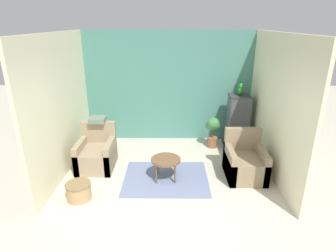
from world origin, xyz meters
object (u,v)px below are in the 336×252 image
birdcage (237,122)px  potted_plant (213,129)px  coffee_table (166,161)px  parrot (240,90)px  armchair_right (245,163)px  armchair_left (97,154)px  wicker_basket (79,191)px

birdcage → potted_plant: (-0.60, -0.05, -0.17)m
birdcage → potted_plant: bearing=-174.9°
coffee_table → parrot: bearing=42.6°
coffee_table → armchair_right: (1.59, 0.13, -0.10)m
birdcage → potted_plant: size_ratio=1.72×
armchair_left → potted_plant: size_ratio=1.19×
armchair_left → armchair_right: 3.11m
coffee_table → potted_plant: 1.92m
coffee_table → potted_plant: size_ratio=0.75×
coffee_table → armchair_left: size_ratio=0.63×
armchair_left → wicker_basket: armchair_left is taller
birdcage → wicker_basket: 4.02m
armchair_left → armchair_right: (3.09, -0.36, 0.00)m
birdcage → parrot: (0.00, 0.00, 0.82)m
potted_plant → birdcage: bearing=5.1°
armchair_right → potted_plant: 1.50m
coffee_table → birdcage: bearing=42.6°
armchair_right → wicker_basket: size_ratio=2.05×
wicker_basket → birdcage: bearing=35.0°
parrot → wicker_basket: parrot is taller
armchair_left → potted_plant: bearing=21.8°
armchair_left → wicker_basket: (-0.04, -1.18, -0.13)m
wicker_basket → armchair_left: bearing=88.2°
armchair_left → armchair_right: bearing=-6.7°
armchair_left → potted_plant: armchair_left is taller
armchair_left → birdcage: bearing=18.9°
coffee_table → potted_plant: bearing=53.6°
potted_plant → wicker_basket: (-2.67, -2.24, -0.30)m
parrot → potted_plant: bearing=-174.7°
armchair_left → birdcage: 3.44m
armchair_left → birdcage: birdcage is taller
armchair_left → parrot: parrot is taller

